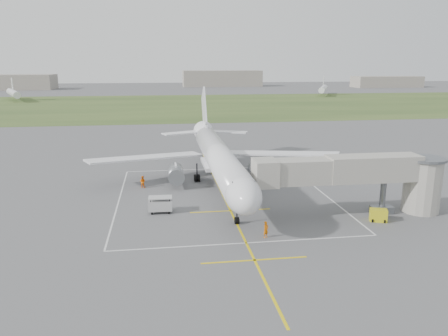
{
  "coord_description": "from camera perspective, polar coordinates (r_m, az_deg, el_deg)",
  "views": [
    {
      "loc": [
        -8.18,
        -60.41,
        17.77
      ],
      "look_at": [
        0.07,
        -4.0,
        4.0
      ],
      "focal_mm": 35.0,
      "sensor_mm": 36.0,
      "label": 1
    }
  ],
  "objects": [
    {
      "name": "distant_hangars",
      "position": [
        325.95,
        -9.9,
        11.17
      ],
      "size": [
        345.0,
        49.0,
        12.0
      ],
      "color": "gray",
      "rests_on": "ground"
    },
    {
      "name": "apron_markings",
      "position": [
        57.99,
        0.2,
        -4.26
      ],
      "size": [
        28.2,
        60.0,
        0.01
      ],
      "color": "yellow",
      "rests_on": "ground"
    },
    {
      "name": "ramp_worker_wing",
      "position": [
        64.72,
        -10.59,
        -1.78
      ],
      "size": [
        1.06,
        0.96,
        1.78
      ],
      "primitive_type": "imported",
      "rotation": [
        0.0,
        0.0,
        2.73
      ],
      "color": "orange",
      "rests_on": "ground"
    },
    {
      "name": "grass_strip",
      "position": [
        191.41,
        -5.89,
        8.19
      ],
      "size": [
        700.0,
        120.0,
        0.02
      ],
      "primitive_type": "cube",
      "color": "#334B21",
      "rests_on": "ground"
    },
    {
      "name": "gpu_unit",
      "position": [
        53.49,
        19.51,
        -5.84
      ],
      "size": [
        2.2,
        1.85,
        1.42
      ],
      "rotation": [
        0.0,
        0.0,
        -0.35
      ],
      "color": "gold",
      "rests_on": "ground"
    },
    {
      "name": "distant_aircraft",
      "position": [
        232.51,
        -5.73,
        10.02
      ],
      "size": [
        176.88,
        44.06,
        8.85
      ],
      "color": "white",
      "rests_on": "ground"
    },
    {
      "name": "ramp_worker_nose",
      "position": [
        46.04,
        5.5,
        -8.0
      ],
      "size": [
        0.77,
        0.72,
        1.78
      ],
      "primitive_type": "imported",
      "rotation": [
        0.0,
        0.0,
        0.61
      ],
      "color": "orange",
      "rests_on": "ground"
    },
    {
      "name": "jet_bridge",
      "position": [
        54.24,
        18.12,
        -1.01
      ],
      "size": [
        23.4,
        5.0,
        7.2
      ],
      "color": "#A19D92",
      "rests_on": "ground"
    },
    {
      "name": "ground",
      "position": [
        63.5,
        -0.58,
        -2.67
      ],
      "size": [
        700.0,
        700.0,
        0.0
      ],
      "primitive_type": "plane",
      "color": "#4E4E50",
      "rests_on": "ground"
    },
    {
      "name": "airliner",
      "position": [
        63.14,
        -0.68,
        1.35
      ],
      "size": [
        38.93,
        46.75,
        13.52
      ],
      "color": "white",
      "rests_on": "ground"
    },
    {
      "name": "baggage_cart",
      "position": [
        53.74,
        -8.31,
        -4.75
      ],
      "size": [
        2.88,
        1.79,
        1.97
      ],
      "rotation": [
        0.0,
        0.0,
        -0.03
      ],
      "color": "#B4B4B4",
      "rests_on": "ground"
    }
  ]
}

